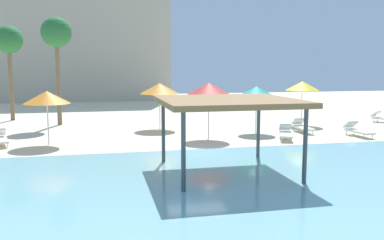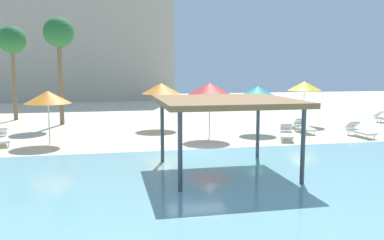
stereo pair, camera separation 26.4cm
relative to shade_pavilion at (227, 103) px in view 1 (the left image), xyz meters
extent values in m
plane|color=beige|center=(-0.34, 2.51, -2.46)|extent=(80.00, 80.00, 0.00)
cube|color=#7AB7C1|center=(-0.34, -2.74, -2.44)|extent=(44.00, 13.50, 0.04)
cylinder|color=#42474C|center=(-1.95, 1.95, -1.24)|extent=(0.14, 0.14, 2.43)
cylinder|color=#42474C|center=(1.95, 1.95, -1.24)|extent=(0.14, 0.14, 2.43)
cylinder|color=#42474C|center=(-1.95, -1.95, -1.24)|extent=(0.14, 0.14, 2.43)
cylinder|color=#42474C|center=(1.95, -1.95, -1.24)|extent=(0.14, 0.14, 2.43)
cube|color=olive|center=(0.00, 0.00, 0.06)|extent=(4.59, 4.59, 0.18)
cylinder|color=silver|center=(-6.75, 6.87, -1.47)|extent=(0.06, 0.06, 1.97)
cone|color=orange|center=(-6.75, 6.87, -0.19)|extent=(2.18, 2.18, 0.60)
cylinder|color=silver|center=(-0.82, 10.77, -1.41)|extent=(0.06, 0.06, 2.10)
cone|color=orange|center=(-0.82, 10.77, -0.04)|extent=(2.33, 2.33, 0.64)
cylinder|color=silver|center=(4.30, 8.17, -1.42)|extent=(0.06, 0.06, 2.08)
cone|color=teal|center=(4.30, 8.17, -0.10)|extent=(2.00, 2.00, 0.55)
cylinder|color=silver|center=(1.18, 6.88, -1.32)|extent=(0.06, 0.06, 2.27)
cone|color=red|center=(1.18, 6.88, 0.13)|extent=(2.30, 2.30, 0.63)
cylinder|color=silver|center=(8.34, 10.53, -1.35)|extent=(0.06, 0.06, 2.20)
cone|color=yellow|center=(8.34, 10.53, 0.04)|extent=(2.14, 2.14, 0.59)
cylinder|color=white|center=(9.47, 4.92, -2.35)|extent=(0.05, 0.05, 0.22)
cylinder|color=white|center=(8.99, 4.89, -2.35)|extent=(0.05, 0.05, 0.22)
cylinder|color=white|center=(9.38, 6.36, -2.35)|extent=(0.05, 0.05, 0.22)
cylinder|color=white|center=(8.90, 6.33, -2.35)|extent=(0.05, 0.05, 0.22)
cube|color=white|center=(9.18, 5.63, -2.19)|extent=(0.72, 1.84, 0.10)
cube|color=white|center=(9.13, 6.37, -1.91)|extent=(0.63, 0.55, 0.40)
cylinder|color=white|center=(7.09, 6.76, -2.35)|extent=(0.05, 0.05, 0.22)
cylinder|color=white|center=(6.61, 6.79, -2.35)|extent=(0.05, 0.05, 0.22)
cylinder|color=white|center=(7.18, 8.19, -2.35)|extent=(0.05, 0.05, 0.22)
cylinder|color=white|center=(6.71, 8.23, -2.35)|extent=(0.05, 0.05, 0.22)
cube|color=white|center=(6.90, 7.49, -2.19)|extent=(0.72, 1.84, 0.10)
cube|color=white|center=(6.95, 8.23, -1.91)|extent=(0.63, 0.55, 0.40)
cylinder|color=white|center=(-8.52, 6.45, -2.35)|extent=(0.05, 0.05, 0.22)
cylinder|color=white|center=(-8.92, 7.83, -2.35)|extent=(0.05, 0.05, 0.22)
cube|color=white|center=(-8.95, 7.07, -2.19)|extent=(1.08, 1.90, 0.10)
cylinder|color=white|center=(14.19, 10.80, -2.35)|extent=(0.05, 0.05, 0.22)
cylinder|color=white|center=(13.77, 10.57, -2.35)|extent=(0.05, 0.05, 0.22)
cube|color=white|center=(13.97, 10.71, -1.91)|extent=(0.77, 0.73, 0.40)
cylinder|color=white|center=(4.88, 4.84, -2.35)|extent=(0.05, 0.05, 0.22)
cylinder|color=white|center=(4.43, 5.02, -2.35)|extent=(0.05, 0.05, 0.22)
cylinder|color=white|center=(5.42, 6.17, -2.35)|extent=(0.05, 0.05, 0.22)
cylinder|color=white|center=(4.98, 6.35, -2.35)|extent=(0.05, 0.05, 0.22)
cube|color=white|center=(4.93, 5.60, -2.19)|extent=(1.24, 1.89, 0.10)
cube|color=white|center=(5.21, 6.28, -1.91)|extent=(0.75, 0.70, 0.40)
cylinder|color=brown|center=(-6.88, 13.86, 0.30)|extent=(0.28, 0.28, 5.51)
sphere|color=#286B33|center=(-6.88, 13.86, 3.40)|extent=(1.90, 1.90, 1.90)
cylinder|color=brown|center=(-10.30, 16.94, 0.15)|extent=(0.28, 0.28, 5.21)
sphere|color=#286B33|center=(-10.30, 16.94, 3.10)|extent=(1.90, 1.90, 1.90)
cube|color=#B2A893|center=(-7.95, 35.33, 4.76)|extent=(22.68, 8.13, 14.43)
camera|label=1|loc=(-4.26, -13.42, 1.23)|focal=38.18mm
camera|label=2|loc=(-4.00, -13.47, 1.23)|focal=38.18mm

